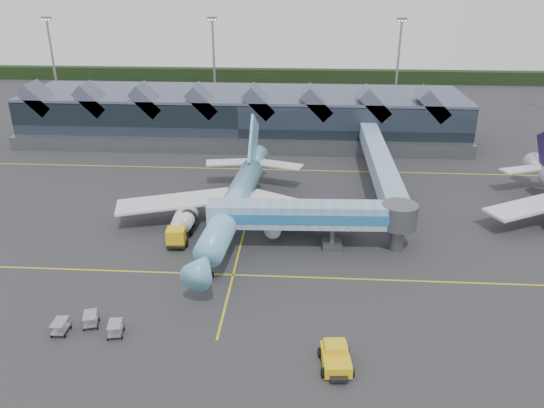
# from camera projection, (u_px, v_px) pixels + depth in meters

# --- Properties ---
(ground) EXTENTS (260.00, 260.00, 0.00)m
(ground) POSITION_uv_depth(u_px,v_px,m) (241.00, 243.00, 69.13)
(ground) COLOR #2B2B2E
(ground) RESTS_ON ground
(taxi_stripes) EXTENTS (120.00, 60.00, 0.01)m
(taxi_stripes) POSITION_uv_depth(u_px,v_px,m) (249.00, 211.00, 78.26)
(taxi_stripes) COLOR gold
(taxi_stripes) RESTS_ON ground
(tree_line_far) EXTENTS (260.00, 4.00, 4.00)m
(tree_line_far) POSITION_uv_depth(u_px,v_px,m) (282.00, 75.00, 168.77)
(tree_line_far) COLOR black
(tree_line_far) RESTS_ON ground
(terminal) EXTENTS (90.00, 22.25, 12.52)m
(terminal) POSITION_uv_depth(u_px,v_px,m) (243.00, 115.00, 110.70)
(terminal) COLOR black
(terminal) RESTS_ON ground
(light_masts) EXTENTS (132.40, 42.56, 22.45)m
(light_masts) POSITION_uv_depth(u_px,v_px,m) (364.00, 67.00, 120.21)
(light_masts) COLOR gray
(light_masts) RESTS_ON ground
(main_airliner) EXTENTS (34.02, 39.25, 12.60)m
(main_airliner) POSITION_uv_depth(u_px,v_px,m) (236.00, 201.00, 72.44)
(main_airliner) COLOR #69ACD5
(main_airliner) RESTS_ON ground
(jet_bridge) EXTENTS (26.12, 4.77, 6.33)m
(jet_bridge) POSITION_uv_depth(u_px,v_px,m) (324.00, 216.00, 66.00)
(jet_bridge) COLOR #7CA6CF
(jet_bridge) RESTS_ON ground
(fuel_truck) EXTENTS (3.15, 9.29, 3.09)m
(fuel_truck) POSITION_uv_depth(u_px,v_px,m) (180.00, 224.00, 70.29)
(fuel_truck) COLOR black
(fuel_truck) RESTS_ON ground
(pushback_tug) EXTENTS (3.15, 4.66, 1.97)m
(pushback_tug) POSITION_uv_depth(u_px,v_px,m) (336.00, 358.00, 47.26)
(pushback_tug) COLOR yellow
(pushback_tug) RESTS_ON ground
(baggage_carts) EXTENTS (6.90, 3.51, 1.38)m
(baggage_carts) POSITION_uv_depth(u_px,v_px,m) (89.00, 325.00, 51.86)
(baggage_carts) COLOR #999BA2
(baggage_carts) RESTS_ON ground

